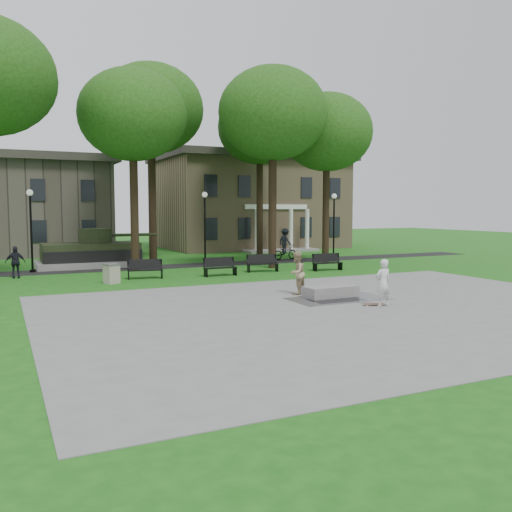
{
  "coord_description": "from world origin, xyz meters",
  "views": [
    {
      "loc": [
        -11.65,
        -21.04,
        3.63
      ],
      "look_at": [
        -0.69,
        2.04,
        1.4
      ],
      "focal_mm": 38.0,
      "sensor_mm": 36.0,
      "label": 1
    }
  ],
  "objects_px": {
    "skateboarder": "(383,283)",
    "trash_bin": "(112,274)",
    "park_bench_0": "(145,269)",
    "cyclist": "(285,247)",
    "concrete_block": "(330,291)",
    "friend_watching": "(297,273)"
  },
  "relations": [
    {
      "from": "concrete_block",
      "to": "trash_bin",
      "type": "bearing_deg",
      "value": 132.09
    },
    {
      "from": "friend_watching",
      "to": "cyclist",
      "type": "bearing_deg",
      "value": -150.2
    },
    {
      "from": "park_bench_0",
      "to": "trash_bin",
      "type": "relative_size",
      "value": 1.93
    },
    {
      "from": "cyclist",
      "to": "park_bench_0",
      "type": "xyz_separation_m",
      "value": [
        -11.67,
        -6.18,
        -0.39
      ]
    },
    {
      "from": "friend_watching",
      "to": "park_bench_0",
      "type": "distance_m",
      "value": 9.22
    },
    {
      "from": "skateboarder",
      "to": "cyclist",
      "type": "bearing_deg",
      "value": -107.54
    },
    {
      "from": "cyclist",
      "to": "park_bench_0",
      "type": "relative_size",
      "value": 1.21
    },
    {
      "from": "friend_watching",
      "to": "park_bench_0",
      "type": "bearing_deg",
      "value": -94.08
    },
    {
      "from": "concrete_block",
      "to": "friend_watching",
      "type": "height_order",
      "value": "friend_watching"
    },
    {
      "from": "concrete_block",
      "to": "skateboarder",
      "type": "relative_size",
      "value": 1.25
    },
    {
      "from": "skateboarder",
      "to": "cyclist",
      "type": "height_order",
      "value": "cyclist"
    },
    {
      "from": "park_bench_0",
      "to": "trash_bin",
      "type": "xyz_separation_m",
      "value": [
        -1.91,
        -1.12,
        -0.04
      ]
    },
    {
      "from": "skateboarder",
      "to": "park_bench_0",
      "type": "height_order",
      "value": "skateboarder"
    },
    {
      "from": "concrete_block",
      "to": "skateboarder",
      "type": "xyz_separation_m",
      "value": [
        0.6,
        -2.61,
        0.65
      ]
    },
    {
      "from": "concrete_block",
      "to": "park_bench_0",
      "type": "distance_m",
      "value": 10.72
    },
    {
      "from": "cyclist",
      "to": "park_bench_0",
      "type": "height_order",
      "value": "cyclist"
    },
    {
      "from": "trash_bin",
      "to": "skateboarder",
      "type": "bearing_deg",
      "value": -53.53
    },
    {
      "from": "friend_watching",
      "to": "cyclist",
      "type": "distance_m",
      "value": 15.9
    },
    {
      "from": "skateboarder",
      "to": "trash_bin",
      "type": "relative_size",
      "value": 1.83
    },
    {
      "from": "cyclist",
      "to": "trash_bin",
      "type": "height_order",
      "value": "cyclist"
    },
    {
      "from": "skateboarder",
      "to": "park_bench_0",
      "type": "distance_m",
      "value": 13.3
    },
    {
      "from": "cyclist",
      "to": "trash_bin",
      "type": "relative_size",
      "value": 2.32
    }
  ]
}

